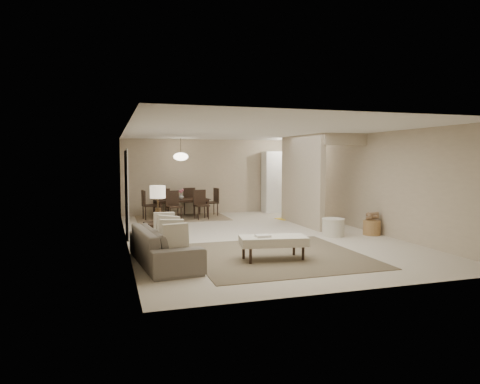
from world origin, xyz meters
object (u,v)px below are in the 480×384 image
object	(u,v)px
pantry_cabinet	(280,182)
dining_table	(181,208)
wicker_basket	(372,228)
ottoman_bench	(273,241)
sofa	(164,246)
round_pouf	(333,227)
side_table	(158,235)

from	to	relation	value
pantry_cabinet	dining_table	xyz separation A→B (m)	(-3.54, -0.45, -0.75)
pantry_cabinet	wicker_basket	bearing A→B (deg)	-85.32
pantry_cabinet	ottoman_bench	bearing A→B (deg)	-113.40
sofa	dining_table	xyz separation A→B (m)	(1.26, 5.84, -0.02)
round_pouf	sofa	bearing A→B (deg)	-159.96
sofa	ottoman_bench	world-z (taller)	sofa
sofa	wicker_basket	bearing A→B (deg)	-81.15
round_pouf	wicker_basket	size ratio (longest dim) A/B	1.29
ottoman_bench	wicker_basket	xyz separation A→B (m)	(3.25, 1.70, -0.17)
pantry_cabinet	side_table	bearing A→B (deg)	-133.92
pantry_cabinet	round_pouf	bearing A→B (deg)	-96.93
ottoman_bench	round_pouf	bearing A→B (deg)	47.95
ottoman_bench	dining_table	size ratio (longest dim) A/B	0.77
wicker_basket	dining_table	world-z (taller)	dining_table
pantry_cabinet	dining_table	distance (m)	3.64
round_pouf	dining_table	bearing A→B (deg)	124.57
wicker_basket	side_table	bearing A→B (deg)	-179.44
dining_table	pantry_cabinet	bearing A→B (deg)	-0.85
pantry_cabinet	wicker_basket	xyz separation A→B (m)	(0.40, -4.88, -0.87)
side_table	wicker_basket	distance (m)	5.15
ottoman_bench	dining_table	distance (m)	6.17
pantry_cabinet	round_pouf	distance (m)	4.85
ottoman_bench	pantry_cabinet	bearing A→B (deg)	75.55
pantry_cabinet	round_pouf	size ratio (longest dim) A/B	3.90
side_table	dining_table	distance (m)	4.64
side_table	round_pouf	xyz separation A→B (m)	(4.17, 0.19, -0.06)
round_pouf	wicker_basket	xyz separation A→B (m)	(0.98, -0.14, -0.03)
sofa	side_table	size ratio (longest dim) A/B	4.02
sofa	side_table	world-z (taller)	sofa
ottoman_bench	side_table	xyz separation A→B (m)	(-1.90, 1.65, -0.08)
side_table	pantry_cabinet	bearing A→B (deg)	46.08
ottoman_bench	side_table	bearing A→B (deg)	147.95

